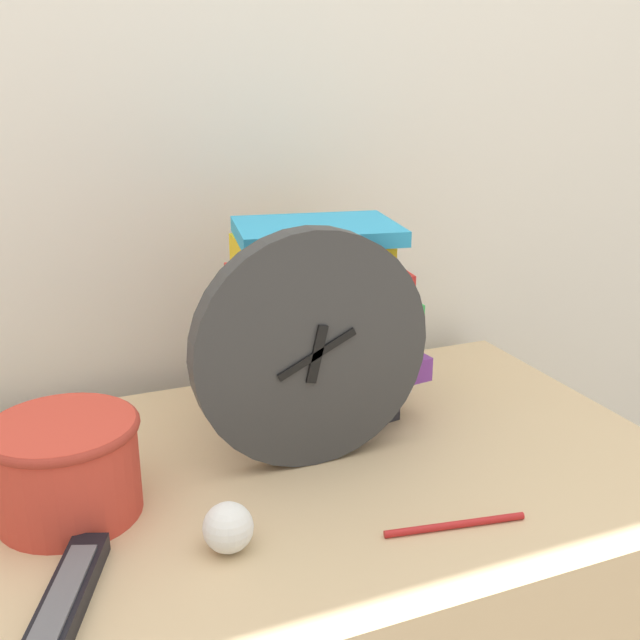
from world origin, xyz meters
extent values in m
cube|color=silver|center=(0.00, 0.66, 1.20)|extent=(6.00, 0.04, 2.40)
cylinder|color=#333333|center=(0.10, 0.30, 0.88)|extent=(0.30, 0.03, 0.30)
cylinder|color=silver|center=(0.10, 0.29, 0.88)|extent=(0.26, 0.01, 0.26)
cube|color=black|center=(0.10, 0.29, 0.88)|extent=(0.03, 0.01, 0.07)
cube|color=black|center=(0.10, 0.29, 0.88)|extent=(0.10, 0.01, 0.05)
cylinder|color=black|center=(0.10, 0.29, 0.88)|extent=(0.01, 0.00, 0.01)
cube|color=#232328|center=(0.16, 0.42, 0.75)|extent=(0.20, 0.18, 0.04)
cube|color=white|center=(0.16, 0.41, 0.78)|extent=(0.22, 0.15, 0.02)
cube|color=#7A3899|center=(0.17, 0.41, 0.81)|extent=(0.24, 0.19, 0.03)
cube|color=orange|center=(0.17, 0.43, 0.84)|extent=(0.18, 0.16, 0.04)
cube|color=green|center=(0.18, 0.42, 0.88)|extent=(0.19, 0.17, 0.04)
cube|color=red|center=(0.16, 0.43, 0.92)|extent=(0.25, 0.17, 0.04)
cube|color=yellow|center=(0.15, 0.44, 0.96)|extent=(0.20, 0.13, 0.04)
cube|color=#2D9ED1|center=(0.15, 0.43, 0.99)|extent=(0.23, 0.19, 0.02)
cylinder|color=#C63D2D|center=(-0.19, 0.29, 0.79)|extent=(0.16, 0.16, 0.11)
torus|color=#9F3024|center=(-0.19, 0.29, 0.83)|extent=(0.17, 0.17, 0.01)
cube|color=black|center=(-0.21, 0.12, 0.74)|extent=(0.10, 0.20, 0.02)
cube|color=#59595E|center=(-0.21, 0.12, 0.75)|extent=(0.08, 0.15, 0.00)
sphere|color=white|center=(-0.05, 0.16, 0.76)|extent=(0.05, 0.05, 0.05)
cylinder|color=#B21E1E|center=(0.19, 0.11, 0.73)|extent=(0.16, 0.03, 0.01)
camera|label=1|loc=(-0.21, -0.48, 1.20)|focal=42.00mm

